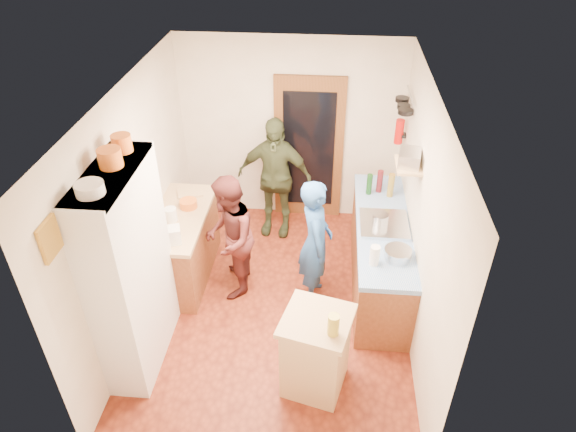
# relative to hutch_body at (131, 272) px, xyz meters

# --- Properties ---
(floor) EXTENTS (3.00, 4.00, 0.02)m
(floor) POSITION_rel_hutch_body_xyz_m (1.30, 0.80, -1.11)
(floor) COLOR maroon
(floor) RESTS_ON ground
(ceiling) EXTENTS (3.00, 4.00, 0.02)m
(ceiling) POSITION_rel_hutch_body_xyz_m (1.30, 0.80, 1.51)
(ceiling) COLOR silver
(ceiling) RESTS_ON ground
(wall_back) EXTENTS (3.00, 0.02, 2.60)m
(wall_back) POSITION_rel_hutch_body_xyz_m (1.30, 2.81, 0.20)
(wall_back) COLOR silver
(wall_back) RESTS_ON ground
(wall_front) EXTENTS (3.00, 0.02, 2.60)m
(wall_front) POSITION_rel_hutch_body_xyz_m (1.30, -1.21, 0.20)
(wall_front) COLOR silver
(wall_front) RESTS_ON ground
(wall_left) EXTENTS (0.02, 4.00, 2.60)m
(wall_left) POSITION_rel_hutch_body_xyz_m (-0.21, 0.80, 0.20)
(wall_left) COLOR silver
(wall_left) RESTS_ON ground
(wall_right) EXTENTS (0.02, 4.00, 2.60)m
(wall_right) POSITION_rel_hutch_body_xyz_m (2.81, 0.80, 0.20)
(wall_right) COLOR silver
(wall_right) RESTS_ON ground
(door_frame) EXTENTS (0.95, 0.06, 2.10)m
(door_frame) POSITION_rel_hutch_body_xyz_m (1.55, 2.77, -0.05)
(door_frame) COLOR brown
(door_frame) RESTS_ON ground
(door_glass) EXTENTS (0.70, 0.02, 1.70)m
(door_glass) POSITION_rel_hutch_body_xyz_m (1.55, 2.74, -0.05)
(door_glass) COLOR black
(door_glass) RESTS_ON door_frame
(hutch_body) EXTENTS (0.40, 1.20, 2.20)m
(hutch_body) POSITION_rel_hutch_body_xyz_m (0.00, 0.00, 0.00)
(hutch_body) COLOR silver
(hutch_body) RESTS_ON ground
(hutch_top_shelf) EXTENTS (0.40, 1.14, 0.04)m
(hutch_top_shelf) POSITION_rel_hutch_body_xyz_m (0.00, 0.00, 1.08)
(hutch_top_shelf) COLOR silver
(hutch_top_shelf) RESTS_ON hutch_body
(plate_stack) EXTENTS (0.23, 0.23, 0.09)m
(plate_stack) POSITION_rel_hutch_body_xyz_m (0.00, -0.35, 1.15)
(plate_stack) COLOR white
(plate_stack) RESTS_ON hutch_top_shelf
(orange_pot_a) EXTENTS (0.20, 0.20, 0.16)m
(orange_pot_a) POSITION_rel_hutch_body_xyz_m (0.00, 0.09, 1.18)
(orange_pot_a) COLOR orange
(orange_pot_a) RESTS_ON hutch_top_shelf
(orange_pot_b) EXTENTS (0.18, 0.18, 0.16)m
(orange_pot_b) POSITION_rel_hutch_body_xyz_m (0.00, 0.37, 1.18)
(orange_pot_b) COLOR orange
(orange_pot_b) RESTS_ON hutch_top_shelf
(left_counter_base) EXTENTS (0.60, 1.40, 0.85)m
(left_counter_base) POSITION_rel_hutch_body_xyz_m (0.10, 1.25, -0.68)
(left_counter_base) COLOR brown
(left_counter_base) RESTS_ON ground
(left_counter_top) EXTENTS (0.64, 1.44, 0.05)m
(left_counter_top) POSITION_rel_hutch_body_xyz_m (0.10, 1.25, -0.23)
(left_counter_top) COLOR tan
(left_counter_top) RESTS_ON left_counter_base
(toaster) EXTENTS (0.28, 0.23, 0.18)m
(toaster) POSITION_rel_hutch_body_xyz_m (0.15, 0.74, -0.11)
(toaster) COLOR white
(toaster) RESTS_ON left_counter_top
(kettle) EXTENTS (0.16, 0.16, 0.16)m
(kettle) POSITION_rel_hutch_body_xyz_m (0.05, 1.15, -0.12)
(kettle) COLOR white
(kettle) RESTS_ON left_counter_top
(orange_bowl) EXTENTS (0.27, 0.27, 0.09)m
(orange_bowl) POSITION_rel_hutch_body_xyz_m (0.18, 1.44, -0.15)
(orange_bowl) COLOR orange
(orange_bowl) RESTS_ON left_counter_top
(chopping_board) EXTENTS (0.36, 0.31, 0.02)m
(chopping_board) POSITION_rel_hutch_body_xyz_m (0.12, 1.73, -0.19)
(chopping_board) COLOR tan
(chopping_board) RESTS_ON left_counter_top
(right_counter_base) EXTENTS (0.60, 2.20, 0.84)m
(right_counter_base) POSITION_rel_hutch_body_xyz_m (2.50, 1.30, -0.68)
(right_counter_base) COLOR brown
(right_counter_base) RESTS_ON ground
(right_counter_top) EXTENTS (0.62, 2.22, 0.06)m
(right_counter_top) POSITION_rel_hutch_body_xyz_m (2.50, 1.30, -0.23)
(right_counter_top) COLOR blue
(right_counter_top) RESTS_ON right_counter_base
(hob) EXTENTS (0.55, 0.58, 0.04)m
(hob) POSITION_rel_hutch_body_xyz_m (2.50, 1.26, -0.18)
(hob) COLOR silver
(hob) RESTS_ON right_counter_top
(pot_on_hob) EXTENTS (0.18, 0.18, 0.12)m
(pot_on_hob) POSITION_rel_hutch_body_xyz_m (2.45, 1.26, -0.10)
(pot_on_hob) COLOR silver
(pot_on_hob) RESTS_ON hob
(bottle_a) EXTENTS (0.08, 0.08, 0.27)m
(bottle_a) POSITION_rel_hutch_body_xyz_m (2.35, 1.94, -0.06)
(bottle_a) COLOR #143F14
(bottle_a) RESTS_ON right_counter_top
(bottle_b) EXTENTS (0.09, 0.09, 0.30)m
(bottle_b) POSITION_rel_hutch_body_xyz_m (2.48, 2.00, -0.05)
(bottle_b) COLOR #591419
(bottle_b) RESTS_ON right_counter_top
(bottle_c) EXTENTS (0.10, 0.10, 0.31)m
(bottle_c) POSITION_rel_hutch_body_xyz_m (2.61, 1.91, -0.05)
(bottle_c) COLOR olive
(bottle_c) RESTS_ON right_counter_top
(paper_towel) EXTENTS (0.11, 0.11, 0.22)m
(paper_towel) POSITION_rel_hutch_body_xyz_m (2.35, 0.57, -0.09)
(paper_towel) COLOR white
(paper_towel) RESTS_ON right_counter_top
(mixing_bowl) EXTENTS (0.35, 0.35, 0.11)m
(mixing_bowl) POSITION_rel_hutch_body_xyz_m (2.60, 0.68, -0.14)
(mixing_bowl) COLOR silver
(mixing_bowl) RESTS_ON right_counter_top
(island_base) EXTENTS (0.67, 0.67, 0.86)m
(island_base) POSITION_rel_hutch_body_xyz_m (1.80, -0.27, -0.67)
(island_base) COLOR tan
(island_base) RESTS_ON ground
(island_top) EXTENTS (0.75, 0.75, 0.05)m
(island_top) POSITION_rel_hutch_body_xyz_m (1.80, -0.27, -0.22)
(island_top) COLOR tan
(island_top) RESTS_ON island_base
(cutting_board) EXTENTS (0.41, 0.36, 0.02)m
(cutting_board) POSITION_rel_hutch_body_xyz_m (1.76, -0.21, -0.21)
(cutting_board) COLOR white
(cutting_board) RESTS_ON island_top
(oil_jar) EXTENTS (0.13, 0.13, 0.21)m
(oil_jar) POSITION_rel_hutch_body_xyz_m (1.94, -0.43, -0.08)
(oil_jar) COLOR #AD9E2D
(oil_jar) RESTS_ON island_top
(pan_rail) EXTENTS (0.02, 0.65, 0.02)m
(pan_rail) POSITION_rel_hutch_body_xyz_m (2.76, 2.33, 0.95)
(pan_rail) COLOR silver
(pan_rail) RESTS_ON wall_right
(pan_hang_a) EXTENTS (0.18, 0.18, 0.05)m
(pan_hang_a) POSITION_rel_hutch_body_xyz_m (2.70, 2.15, 0.82)
(pan_hang_a) COLOR black
(pan_hang_a) RESTS_ON pan_rail
(pan_hang_b) EXTENTS (0.16, 0.16, 0.05)m
(pan_hang_b) POSITION_rel_hutch_body_xyz_m (2.70, 2.35, 0.80)
(pan_hang_b) COLOR black
(pan_hang_b) RESTS_ON pan_rail
(pan_hang_c) EXTENTS (0.17, 0.17, 0.05)m
(pan_hang_c) POSITION_rel_hutch_body_xyz_m (2.70, 2.55, 0.81)
(pan_hang_c) COLOR black
(pan_hang_c) RESTS_ON pan_rail
(wall_shelf) EXTENTS (0.26, 0.42, 0.03)m
(wall_shelf) POSITION_rel_hutch_body_xyz_m (2.67, 1.25, 0.60)
(wall_shelf) COLOR tan
(wall_shelf) RESTS_ON wall_right
(radio) EXTENTS (0.27, 0.33, 0.15)m
(radio) POSITION_rel_hutch_body_xyz_m (2.67, 1.25, 0.69)
(radio) COLOR silver
(radio) RESTS_ON wall_shelf
(ext_bracket) EXTENTS (0.06, 0.10, 0.04)m
(ext_bracket) POSITION_rel_hutch_body_xyz_m (2.77, 2.50, 0.35)
(ext_bracket) COLOR black
(ext_bracket) RESTS_ON wall_right
(fire_extinguisher) EXTENTS (0.11, 0.11, 0.32)m
(fire_extinguisher) POSITION_rel_hutch_body_xyz_m (2.71, 2.50, 0.40)
(fire_extinguisher) COLOR red
(fire_extinguisher) RESTS_ON wall_right
(picture_frame) EXTENTS (0.03, 0.25, 0.30)m
(picture_frame) POSITION_rel_hutch_body_xyz_m (-0.18, -0.75, 0.95)
(picture_frame) COLOR gold
(picture_frame) RESTS_ON wall_left
(person_hob) EXTENTS (0.45, 0.62, 1.58)m
(person_hob) POSITION_rel_hutch_body_xyz_m (1.76, 1.00, -0.31)
(person_hob) COLOR #255296
(person_hob) RESTS_ON ground
(person_left) EXTENTS (0.65, 0.80, 1.55)m
(person_left) POSITION_rel_hutch_body_xyz_m (0.76, 1.08, -0.33)
(person_left) COLOR #4C1E1C
(person_left) RESTS_ON ground
(person_back) EXTENTS (1.04, 0.52, 1.71)m
(person_back) POSITION_rel_hutch_body_xyz_m (1.14, 2.30, -0.24)
(person_back) COLOR #333B22
(person_back) RESTS_ON ground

